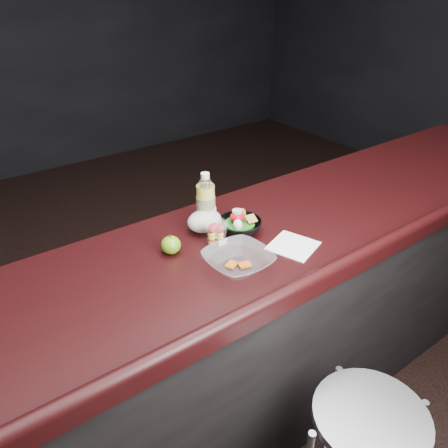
# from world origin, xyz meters

# --- Properties ---
(room_shell) EXTENTS (8.00, 8.00, 8.00)m
(room_shell) POSITION_xyz_m (0.00, 0.00, 1.83)
(room_shell) COLOR black
(room_shell) RESTS_ON ground
(counter) EXTENTS (4.06, 0.71, 1.02)m
(counter) POSITION_xyz_m (0.00, 0.30, 0.51)
(counter) COLOR black
(counter) RESTS_ON ground
(lemonade_bottle) EXTENTS (0.08, 0.08, 0.23)m
(lemonade_bottle) POSITION_xyz_m (0.00, 0.47, 1.12)
(lemonade_bottle) COLOR yellow
(lemonade_bottle) RESTS_ON counter
(fruit_cup) EXTENTS (0.08, 0.08, 0.12)m
(fruit_cup) POSITION_xyz_m (-0.06, 0.31, 1.08)
(fruit_cup) COLOR white
(fruit_cup) RESTS_ON counter
(green_apple) EXTENTS (0.07, 0.07, 0.08)m
(green_apple) POSITION_xyz_m (-0.21, 0.38, 1.05)
(green_apple) COLOR #367C0E
(green_apple) RESTS_ON counter
(plastic_bag) EXTENTS (0.14, 0.12, 0.10)m
(plastic_bag) POSITION_xyz_m (-0.02, 0.44, 1.07)
(plastic_bag) COLOR silver
(plastic_bag) RESTS_ON counter
(snack_bowl) EXTENTS (0.21, 0.21, 0.09)m
(snack_bowl) POSITION_xyz_m (0.08, 0.35, 1.05)
(snack_bowl) COLOR black
(snack_bowl) RESTS_ON counter
(takeout_bowl) EXTENTS (0.23, 0.23, 0.06)m
(takeout_bowl) POSITION_xyz_m (-0.07, 0.16, 1.05)
(takeout_bowl) COLOR silver
(takeout_bowl) RESTS_ON counter
(paper_napkin) EXTENTS (0.21, 0.21, 0.00)m
(paper_napkin) POSITION_xyz_m (0.18, 0.15, 1.02)
(paper_napkin) COLOR white
(paper_napkin) RESTS_ON counter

